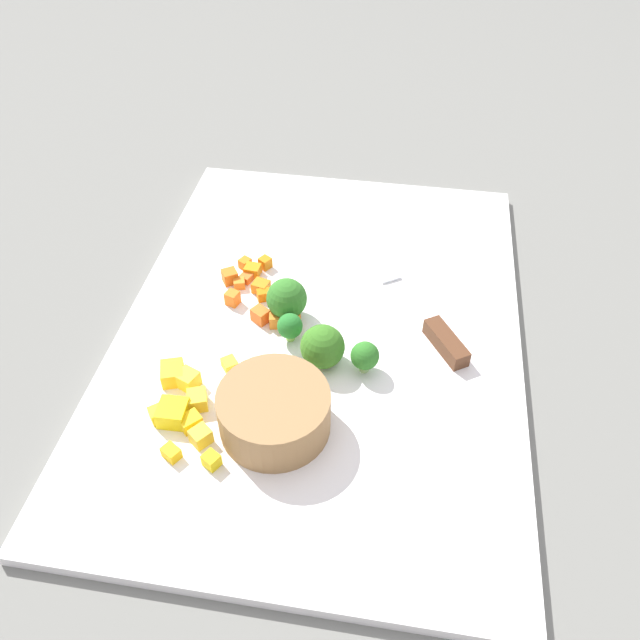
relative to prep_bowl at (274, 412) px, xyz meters
The scene contains 31 objects.
ground_plane 0.13m from the prep_bowl, behind, with size 4.00×4.00×0.00m, color slate.
cutting_board 0.13m from the prep_bowl, behind, with size 0.54×0.39×0.01m, color white.
prep_bowl is the anchor object (origin of this frame).
chef_knife 0.20m from the prep_bowl, 149.82° to the left, with size 0.25×0.17×0.02m.
carrot_dice_0 0.16m from the prep_bowl, 163.85° to the right, with size 0.01×0.01×0.01m, color orange.
carrot_dice_1 0.18m from the prep_bowl, 163.21° to the right, with size 0.02×0.01×0.01m, color orange.
carrot_dice_2 0.13m from the prep_bowl, 161.88° to the right, with size 0.02×0.01×0.01m, color orange.
carrot_dice_3 0.20m from the prep_bowl, 161.24° to the right, with size 0.02×0.01×0.01m, color orange.
carrot_dice_4 0.14m from the prep_bowl, behind, with size 0.01×0.01×0.01m, color orange.
carrot_dice_5 0.20m from the prep_bowl, 153.98° to the right, with size 0.01×0.01×0.01m, color orange.
carrot_dice_6 0.20m from the prep_bowl, 158.94° to the right, with size 0.01×0.01×0.01m, color orange.
carrot_dice_7 0.21m from the prep_bowl, 165.16° to the right, with size 0.01×0.01×0.01m, color orange.
carrot_dice_8 0.19m from the prep_bowl, 156.33° to the right, with size 0.01×0.01×0.01m, color orange.
carrot_dice_9 0.12m from the prep_bowl, 169.59° to the right, with size 0.02×0.02×0.01m, color orange.
carrot_dice_10 0.16m from the prep_bowl, 152.58° to the right, with size 0.01×0.01×0.01m, color orange.
carrot_dice_11 0.13m from the prep_bowl, behind, with size 0.02×0.02×0.01m, color orange.
carrot_dice_12 0.22m from the prep_bowl, 159.37° to the right, with size 0.01×0.01×0.01m, color orange.
pepper_dice_0 0.09m from the prep_bowl, 60.70° to the right, with size 0.01×0.01×0.01m, color yellow.
pepper_dice_1 0.07m from the prep_bowl, 80.52° to the right, with size 0.01×0.02×0.01m, color yellow.
pepper_dice_2 0.09m from the prep_bowl, 110.22° to the right, with size 0.02×0.02×0.02m, color yellow.
pepper_dice_3 0.10m from the prep_bowl, 84.93° to the right, with size 0.01×0.01×0.01m, color yellow.
pepper_dice_4 0.07m from the prep_bowl, 99.05° to the right, with size 0.02×0.02×0.01m, color yellow.
pepper_dice_5 0.06m from the prep_bowl, 66.45° to the right, with size 0.02×0.01×0.01m, color yellow.
pepper_dice_6 0.06m from the prep_bowl, 42.99° to the right, with size 0.01×0.01×0.01m, color yellow.
pepper_dice_7 0.11m from the prep_bowl, 109.74° to the right, with size 0.02×0.02×0.02m, color yellow.
pepper_dice_8 0.08m from the prep_bowl, 136.47° to the right, with size 0.01×0.01×0.01m, color yellow.
pepper_dice_9 0.09m from the prep_bowl, 85.73° to the right, with size 0.02×0.02×0.02m, color yellow.
broccoli_floret_0 0.10m from the prep_bowl, behind, with size 0.02×0.02×0.03m.
broccoli_floret_1 0.08m from the prep_bowl, 160.46° to the left, with size 0.04×0.04×0.04m.
broccoli_floret_2 0.14m from the prep_bowl, behind, with size 0.04×0.04×0.04m.
broccoli_floret_3 0.10m from the prep_bowl, 138.12° to the left, with size 0.03×0.03×0.03m.
Camera 1 is at (0.44, 0.07, 0.46)m, focal length 35.99 mm.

